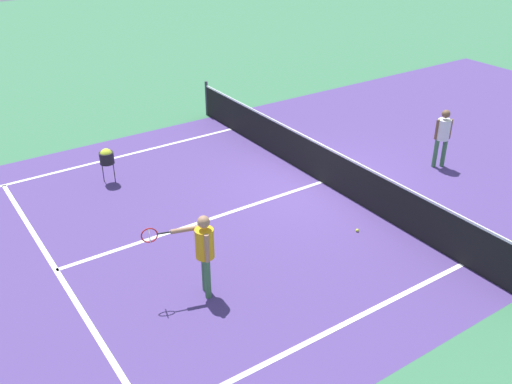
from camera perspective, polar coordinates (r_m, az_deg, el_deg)
The scene contains 10 objects.
ground_plane at distance 13.83m, azimuth 6.59°, elevation 1.00°, with size 60.00×60.00×0.00m, color #38724C.
court_surface_inbounds at distance 13.83m, azimuth 6.59°, elevation 1.01°, with size 10.62×24.40×0.00m, color #4C387A.
line_sideline_left at distance 14.91m, azimuth -22.23°, elevation 1.08°, with size 0.10×11.89×0.01m, color white.
line_service_near at distance 11.30m, azimuth -19.35°, elevation -7.37°, with size 8.22×0.10×0.01m, color white.
line_center_service at distance 12.22m, azimuth -5.00°, elevation -2.82°, with size 0.10×6.40×0.01m, color white.
net at distance 13.61m, azimuth 6.71°, elevation 2.85°, with size 11.17×0.09×1.07m.
player_near at distance 9.61m, azimuth -5.32°, elevation -5.51°, with size 0.74×1.09×1.56m.
player_far at distance 14.89m, azimuth 18.18°, elevation 5.64°, with size 0.32×0.38×1.51m.
ball_hopper at distance 13.89m, azimuth -14.72°, elevation 3.44°, with size 0.34×0.34×0.87m.
tennis_ball_near_net at distance 11.95m, azimuth 10.09°, elevation -3.79°, with size 0.07×0.07×0.07m, color #CCE033.
Camera 1 is at (9.23, -8.16, 6.28)m, focal length 40.02 mm.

